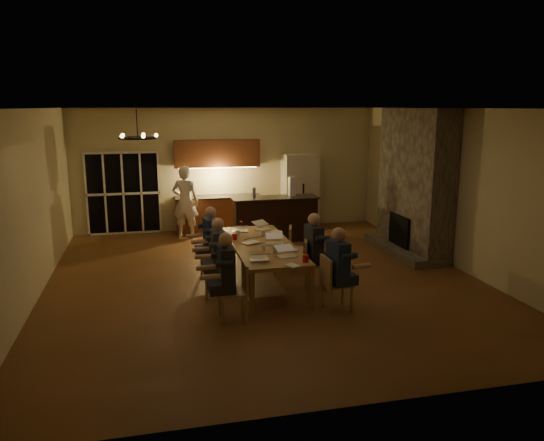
% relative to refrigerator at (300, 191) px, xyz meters
% --- Properties ---
extents(floor, '(9.00, 9.00, 0.00)m').
position_rel_refrigerator_xyz_m(floor, '(-1.90, -4.15, -1.00)').
color(floor, brown).
rests_on(floor, ground).
extents(back_wall, '(8.00, 0.04, 3.20)m').
position_rel_refrigerator_xyz_m(back_wall, '(-1.90, 0.37, 0.60)').
color(back_wall, '#C4B58A').
rests_on(back_wall, ground).
extents(left_wall, '(0.04, 9.00, 3.20)m').
position_rel_refrigerator_xyz_m(left_wall, '(-5.92, -4.15, 0.60)').
color(left_wall, '#C4B58A').
rests_on(left_wall, ground).
extents(right_wall, '(0.04, 9.00, 3.20)m').
position_rel_refrigerator_xyz_m(right_wall, '(2.12, -4.15, 0.60)').
color(right_wall, '#C4B58A').
rests_on(right_wall, ground).
extents(ceiling, '(8.00, 9.00, 0.04)m').
position_rel_refrigerator_xyz_m(ceiling, '(-1.90, -4.15, 2.22)').
color(ceiling, white).
rests_on(ceiling, back_wall).
extents(french_doors, '(1.86, 0.08, 2.10)m').
position_rel_refrigerator_xyz_m(french_doors, '(-4.60, 0.32, 0.05)').
color(french_doors, black).
rests_on(french_doors, ground).
extents(fireplace, '(0.58, 2.50, 3.20)m').
position_rel_refrigerator_xyz_m(fireplace, '(1.80, -2.95, 0.60)').
color(fireplace, '#776A5D').
rests_on(fireplace, ground).
extents(kitchenette, '(2.24, 0.68, 2.40)m').
position_rel_refrigerator_xyz_m(kitchenette, '(-2.20, 0.05, 0.20)').
color(kitchenette, brown).
rests_on(kitchenette, ground).
extents(refrigerator, '(0.90, 0.68, 2.00)m').
position_rel_refrigerator_xyz_m(refrigerator, '(0.00, 0.00, 0.00)').
color(refrigerator, beige).
rests_on(refrigerator, ground).
extents(dining_table, '(1.10, 3.03, 0.75)m').
position_rel_refrigerator_xyz_m(dining_table, '(-1.96, -4.32, -0.62)').
color(dining_table, '#9F653F').
rests_on(dining_table, ground).
extents(bar_island, '(2.11, 0.70, 1.08)m').
position_rel_refrigerator_xyz_m(bar_island, '(-0.98, -1.23, -0.46)').
color(bar_island, black).
rests_on(bar_island, ground).
extents(chair_left_near, '(0.45, 0.45, 0.89)m').
position_rel_refrigerator_xyz_m(chair_left_near, '(-2.78, -5.90, -0.55)').
color(chair_left_near, '#AB8155').
rests_on(chair_left_near, ground).
extents(chair_left_mid, '(0.49, 0.49, 0.89)m').
position_rel_refrigerator_xyz_m(chair_left_mid, '(-2.89, -4.86, -0.55)').
color(chair_left_mid, '#AB8155').
rests_on(chair_left_mid, ground).
extents(chair_left_far, '(0.55, 0.55, 0.89)m').
position_rel_refrigerator_xyz_m(chair_left_far, '(-2.80, -3.71, -0.55)').
color(chair_left_far, '#AB8155').
rests_on(chair_left_far, ground).
extents(chair_right_near, '(0.46, 0.46, 0.89)m').
position_rel_refrigerator_xyz_m(chair_right_near, '(-1.07, -5.88, -0.55)').
color(chair_right_near, '#AB8155').
rests_on(chair_right_near, ground).
extents(chair_right_mid, '(0.54, 0.54, 0.89)m').
position_rel_refrigerator_xyz_m(chair_right_mid, '(-1.06, -4.79, -0.55)').
color(chair_right_mid, '#AB8155').
rests_on(chair_right_mid, ground).
extents(chair_right_far, '(0.55, 0.55, 0.89)m').
position_rel_refrigerator_xyz_m(chair_right_far, '(-1.07, -3.75, -0.55)').
color(chair_right_far, '#AB8155').
rests_on(chair_right_far, ground).
extents(person_left_near, '(0.61, 0.61, 1.38)m').
position_rel_refrigerator_xyz_m(person_left_near, '(-2.87, -5.89, -0.31)').
color(person_left_near, '#262A31').
rests_on(person_left_near, ground).
extents(person_right_near, '(0.69, 0.69, 1.38)m').
position_rel_refrigerator_xyz_m(person_right_near, '(-1.09, -5.95, -0.31)').
color(person_right_near, navy).
rests_on(person_right_near, ground).
extents(person_left_mid, '(0.60, 0.60, 1.38)m').
position_rel_refrigerator_xyz_m(person_left_mid, '(-2.84, -4.79, -0.31)').
color(person_left_mid, '#353A3F').
rests_on(person_left_mid, ground).
extents(person_right_mid, '(0.66, 0.66, 1.38)m').
position_rel_refrigerator_xyz_m(person_right_mid, '(-1.12, -4.78, -0.31)').
color(person_right_mid, '#262A31').
rests_on(person_right_mid, ground).
extents(person_left_far, '(0.67, 0.67, 1.38)m').
position_rel_refrigerator_xyz_m(person_left_far, '(-2.84, -3.74, -0.31)').
color(person_left_far, navy).
rests_on(person_left_far, ground).
extents(standing_person, '(0.78, 0.65, 1.82)m').
position_rel_refrigerator_xyz_m(standing_person, '(-3.09, -0.47, -0.09)').
color(standing_person, white).
rests_on(standing_person, ground).
extents(chandelier, '(0.60, 0.60, 0.03)m').
position_rel_refrigerator_xyz_m(chandelier, '(-4.09, -4.96, 1.75)').
color(chandelier, black).
rests_on(chandelier, ceiling).
extents(laptop_a, '(0.33, 0.30, 0.23)m').
position_rel_refrigerator_xyz_m(laptop_a, '(-2.24, -5.34, -0.14)').
color(laptop_a, silver).
rests_on(laptop_a, dining_table).
extents(laptop_b, '(0.37, 0.34, 0.23)m').
position_rel_refrigerator_xyz_m(laptop_b, '(-1.74, -5.25, -0.14)').
color(laptop_b, silver).
rests_on(laptop_b, dining_table).
extents(laptop_c, '(0.40, 0.38, 0.23)m').
position_rel_refrigerator_xyz_m(laptop_c, '(-2.16, -4.21, -0.14)').
color(laptop_c, silver).
rests_on(laptop_c, dining_table).
extents(laptop_d, '(0.36, 0.33, 0.23)m').
position_rel_refrigerator_xyz_m(laptop_d, '(-1.74, -4.36, -0.14)').
color(laptop_d, silver).
rests_on(laptop_d, dining_table).
extents(laptop_e, '(0.34, 0.30, 0.23)m').
position_rel_refrigerator_xyz_m(laptop_e, '(-2.20, -3.24, -0.14)').
color(laptop_e, silver).
rests_on(laptop_e, dining_table).
extents(laptop_f, '(0.42, 0.41, 0.23)m').
position_rel_refrigerator_xyz_m(laptop_f, '(-1.69, -3.19, -0.14)').
color(laptop_f, silver).
rests_on(laptop_f, dining_table).
extents(mug_front, '(0.08, 0.08, 0.10)m').
position_rel_refrigerator_xyz_m(mug_front, '(-2.04, -4.75, -0.20)').
color(mug_front, silver).
rests_on(mug_front, dining_table).
extents(mug_mid, '(0.07, 0.07, 0.10)m').
position_rel_refrigerator_xyz_m(mug_mid, '(-1.82, -3.71, -0.20)').
color(mug_mid, silver).
rests_on(mug_mid, dining_table).
extents(mug_back, '(0.08, 0.08, 0.10)m').
position_rel_refrigerator_xyz_m(mug_back, '(-2.30, -3.56, -0.20)').
color(mug_back, silver).
rests_on(mug_back, dining_table).
extents(redcup_near, '(0.10, 0.10, 0.12)m').
position_rel_refrigerator_xyz_m(redcup_near, '(-1.52, -5.63, -0.19)').
color(redcup_near, red).
rests_on(redcup_near, dining_table).
extents(redcup_mid, '(0.09, 0.09, 0.12)m').
position_rel_refrigerator_xyz_m(redcup_mid, '(-2.41, -3.88, -0.19)').
color(redcup_mid, red).
rests_on(redcup_mid, dining_table).
extents(can_silver, '(0.07, 0.07, 0.12)m').
position_rel_refrigerator_xyz_m(can_silver, '(-1.89, -5.00, -0.19)').
color(can_silver, '#B2B2B7').
rests_on(can_silver, dining_table).
extents(can_cola, '(0.07, 0.07, 0.12)m').
position_rel_refrigerator_xyz_m(can_cola, '(-2.11, -2.85, -0.19)').
color(can_cola, '#3F0F0C').
rests_on(can_cola, dining_table).
extents(can_right, '(0.06, 0.06, 0.12)m').
position_rel_refrigerator_xyz_m(can_right, '(-1.61, -4.06, -0.19)').
color(can_right, '#B2B2B7').
rests_on(can_right, dining_table).
extents(plate_near, '(0.23, 0.23, 0.02)m').
position_rel_refrigerator_xyz_m(plate_near, '(-1.55, -4.89, -0.24)').
color(plate_near, silver).
rests_on(plate_near, dining_table).
extents(plate_left, '(0.27, 0.27, 0.02)m').
position_rel_refrigerator_xyz_m(plate_left, '(-2.24, -5.20, -0.24)').
color(plate_left, silver).
rests_on(plate_left, dining_table).
extents(plate_far, '(0.25, 0.25, 0.02)m').
position_rel_refrigerator_xyz_m(plate_far, '(-1.50, -3.49, -0.24)').
color(plate_far, silver).
rests_on(plate_far, dining_table).
extents(notepad, '(0.24, 0.27, 0.01)m').
position_rel_refrigerator_xyz_m(notepad, '(-1.79, -5.78, -0.24)').
color(notepad, white).
rests_on(notepad, dining_table).
extents(bar_bottle, '(0.09, 0.09, 0.24)m').
position_rel_refrigerator_xyz_m(bar_bottle, '(-1.49, -1.18, 0.20)').
color(bar_bottle, '#99999E').
rests_on(bar_bottle, bar_island).
extents(bar_blender, '(0.17, 0.17, 0.47)m').
position_rel_refrigerator_xyz_m(bar_blender, '(-0.54, -1.16, 0.31)').
color(bar_blender, silver).
rests_on(bar_blender, bar_island).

